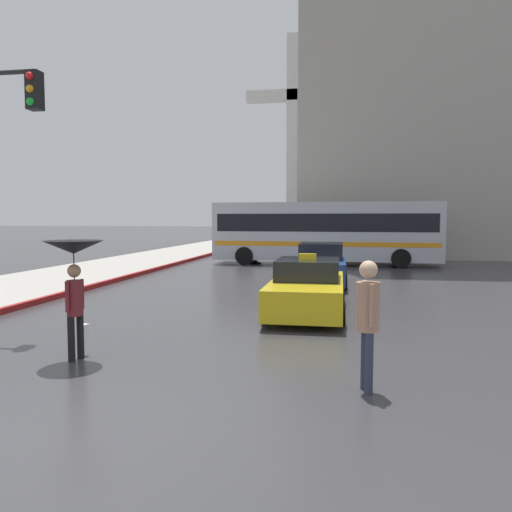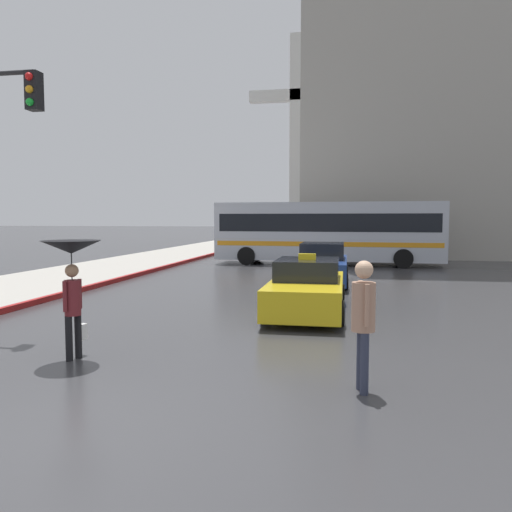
# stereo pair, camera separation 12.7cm
# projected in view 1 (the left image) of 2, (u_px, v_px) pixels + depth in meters

# --- Properties ---
(ground_plane) EXTENTS (300.00, 300.00, 0.00)m
(ground_plane) POSITION_uv_depth(u_px,v_px,m) (59.00, 444.00, 5.42)
(ground_plane) COLOR #38383A
(taxi) EXTENTS (1.91, 4.48, 1.55)m
(taxi) POSITION_uv_depth(u_px,v_px,m) (307.00, 289.00, 12.86)
(taxi) COLOR gold
(taxi) RESTS_ON ground_plane
(sedan_red) EXTENTS (1.91, 4.77, 1.53)m
(sedan_red) POSITION_uv_depth(u_px,v_px,m) (321.00, 265.00, 18.77)
(sedan_red) COLOR navy
(sedan_red) RESTS_ON ground_plane
(city_bus) EXTENTS (11.95, 3.16, 3.30)m
(city_bus) POSITION_uv_depth(u_px,v_px,m) (325.00, 230.00, 26.54)
(city_bus) COLOR #B2B7C1
(city_bus) RESTS_ON ground_plane
(pedestrian_with_umbrella) EXTENTS (1.01, 1.01, 2.07)m
(pedestrian_with_umbrella) POSITION_uv_depth(u_px,v_px,m) (74.00, 264.00, 8.54)
(pedestrian_with_umbrella) COLOR black
(pedestrian_with_umbrella) RESTS_ON ground_plane
(pedestrian_man) EXTENTS (0.39, 0.48, 1.87)m
(pedestrian_man) POSITION_uv_depth(u_px,v_px,m) (368.00, 313.00, 6.99)
(pedestrian_man) COLOR #2D3347
(pedestrian_man) RESTS_ON ground_plane
(monument_cross) EXTENTS (7.73, 0.90, 17.57)m
(monument_cross) POSITION_uv_depth(u_px,v_px,m) (292.00, 128.00, 41.54)
(monument_cross) COLOR white
(monument_cross) RESTS_ON ground_plane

